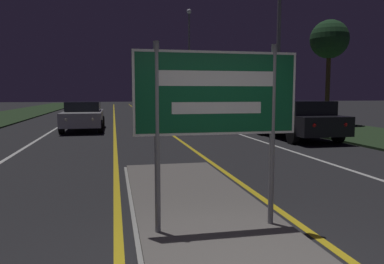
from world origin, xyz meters
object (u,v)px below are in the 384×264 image
highway_sign (217,101)px  car_receding_2 (158,105)px  car_receding_0 (297,119)px  car_receding_1 (229,111)px  streetlight_right_far (189,50)px  car_approaching_0 (84,115)px

highway_sign → car_receding_2: highway_sign is taller
car_receding_0 → car_receding_1: 8.57m
highway_sign → car_receding_1: 18.68m
car_receding_0 → car_receding_2: size_ratio=1.02×
streetlight_right_far → car_receding_0: 23.80m
car_approaching_0 → car_receding_0: bearing=-31.8°
car_approaching_0 → car_receding_1: bearing=21.0°
car_approaching_0 → streetlight_right_far: bearing=63.6°
car_receding_0 → car_approaching_0: (-8.60, 5.33, -0.06)m
car_receding_2 → car_receding_0: bearing=-80.0°
highway_sign → streetlight_right_far: (6.18, 32.39, 4.33)m
highway_sign → car_approaching_0: size_ratio=0.49×
car_receding_2 → streetlight_right_far: bearing=50.3°
streetlight_right_far → car_receding_2: 7.72m
streetlight_right_far → car_receding_1: bearing=-91.7°
streetlight_right_far → car_receding_2: bearing=-129.7°
car_receding_0 → streetlight_right_far: bearing=89.3°
streetlight_right_far → car_approaching_0: (-8.89, -17.88, -5.31)m
car_receding_1 → car_receding_2: (-3.17, 10.30, 0.06)m
car_receding_1 → car_receding_0: bearing=-88.9°
car_receding_0 → highway_sign: bearing=-122.7°
car_receding_0 → car_receding_2: car_receding_0 is taller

